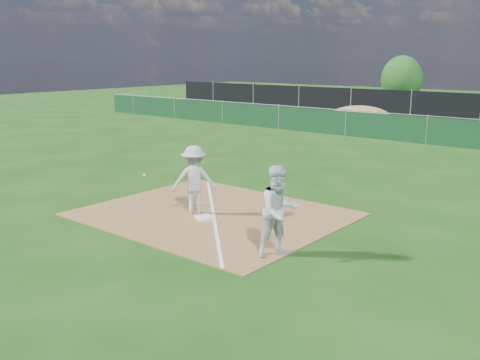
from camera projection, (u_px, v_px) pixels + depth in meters
The scene contains 11 objects.
ground at pixel (375, 161), 19.94m from camera, with size 90.00×90.00×0.00m, color #15400D.
infield_dirt at pixel (213, 214), 13.17m from camera, with size 6.00×5.00×0.02m, color brown.
foul_line at pixel (213, 213), 13.17m from camera, with size 0.08×7.00×0.01m, color white.
green_fence at pixel (427, 131), 23.56m from camera, with size 44.00×0.05×1.20m, color black.
dirt_mound at pixel (360, 116), 29.30m from camera, with size 3.38×2.60×1.17m, color olive.
first_base at pixel (204, 218), 12.70m from camera, with size 0.37×0.37×0.08m, color white.
play_at_first at pixel (194, 180), 13.07m from camera, with size 2.61×1.19×1.68m.
runner at pixel (279, 211), 10.29m from camera, with size 0.87×0.68×1.79m, color silver.
car_left at pixel (425, 104), 35.45m from camera, with size 1.66×4.12×1.40m, color #A8ABB0.
car_mid at pixel (456, 106), 34.08m from camera, with size 1.43×4.11×1.35m, color black.
tree_left at pixel (402, 79), 42.95m from camera, with size 3.26×3.26×3.87m.
Camera 1 is at (8.55, -8.34, 3.81)m, focal length 40.00 mm.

